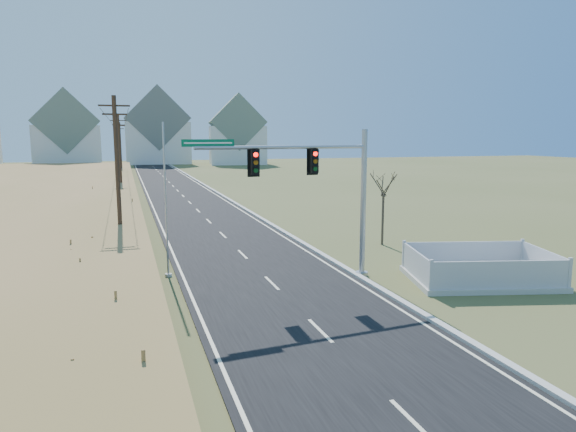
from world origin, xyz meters
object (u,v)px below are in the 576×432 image
object	(u,v)px
fence_enclosure	(480,275)
flagpole	(166,217)
traffic_signal_mast	(328,188)
open_sign	(430,283)
bare_tree	(384,183)

from	to	relation	value
fence_enclosure	flagpole	size ratio (longest dim) A/B	0.99
traffic_signal_mast	fence_enclosure	distance (m)	8.09
traffic_signal_mast	fence_enclosure	world-z (taller)	traffic_signal_mast
traffic_signal_mast	open_sign	bearing A→B (deg)	-43.01
traffic_signal_mast	open_sign	world-z (taller)	traffic_signal_mast
open_sign	bare_tree	world-z (taller)	bare_tree
flagpole	bare_tree	xyz separation A→B (m)	(13.17, 3.45, 0.94)
fence_enclosure	bare_tree	distance (m)	9.30
fence_enclosure	flagpole	world-z (taller)	flagpole
flagpole	bare_tree	distance (m)	13.65
traffic_signal_mast	flagpole	bearing A→B (deg)	153.31
open_sign	bare_tree	bearing A→B (deg)	87.41
fence_enclosure	open_sign	world-z (taller)	fence_enclosure
open_sign	flagpole	xyz separation A→B (m)	(-10.62, 5.67, 2.60)
traffic_signal_mast	bare_tree	bearing A→B (deg)	40.55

